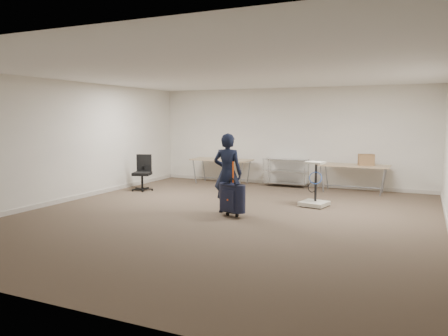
% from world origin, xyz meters
% --- Properties ---
extents(ground, '(9.00, 9.00, 0.00)m').
position_xyz_m(ground, '(0.00, 0.00, 0.00)').
color(ground, '#49392C').
rests_on(ground, ground).
extents(room_shell, '(8.00, 9.00, 9.00)m').
position_xyz_m(room_shell, '(0.00, 1.38, 0.05)').
color(room_shell, white).
rests_on(room_shell, ground).
extents(folding_table_left, '(1.80, 0.75, 0.73)m').
position_xyz_m(folding_table_left, '(-1.90, 3.95, 0.68)').
color(folding_table_left, '#9B855F').
rests_on(folding_table_left, ground).
extents(folding_table_right, '(1.80, 0.75, 0.73)m').
position_xyz_m(folding_table_right, '(1.90, 3.95, 0.68)').
color(folding_table_right, '#9B855F').
rests_on(folding_table_right, ground).
extents(wire_shelf, '(1.22, 0.47, 0.80)m').
position_xyz_m(wire_shelf, '(0.00, 4.20, 0.44)').
color(wire_shelf, silver).
rests_on(wire_shelf, ground).
extents(person, '(0.64, 0.45, 1.64)m').
position_xyz_m(person, '(-0.09, 0.35, 0.82)').
color(person, black).
rests_on(person, ground).
extents(suitcase, '(0.46, 0.36, 1.09)m').
position_xyz_m(suitcase, '(0.14, 0.06, 0.37)').
color(suitcase, '#161D32').
rests_on(suitcase, ground).
extents(office_chair, '(0.58, 0.59, 0.96)m').
position_xyz_m(office_chair, '(-3.31, 1.94, 0.29)').
color(office_chair, black).
rests_on(office_chair, ground).
extents(equipment_cart, '(0.64, 0.64, 1.00)m').
position_xyz_m(equipment_cart, '(1.40, 1.73, 0.26)').
color(equipment_cart, beige).
rests_on(equipment_cart, ground).
extents(cardboard_box, '(0.45, 0.38, 0.29)m').
position_xyz_m(cardboard_box, '(2.20, 3.98, 0.87)').
color(cardboard_box, '#997347').
rests_on(cardboard_box, folding_table_right).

